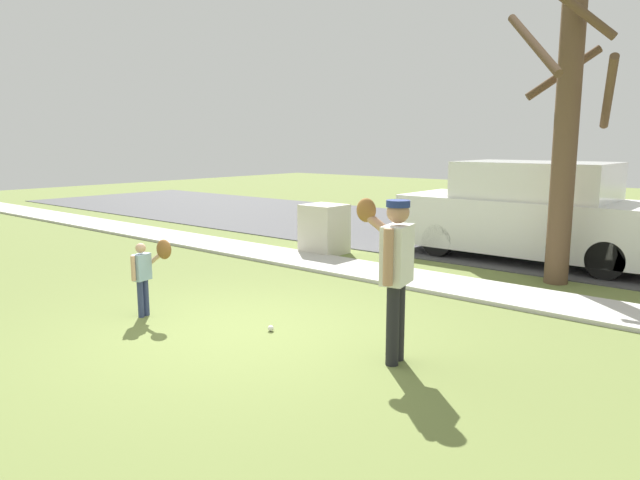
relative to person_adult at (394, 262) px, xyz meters
name	(u,v)px	position (x,y,z in m)	size (l,w,h in m)	color
ground_plane	(398,279)	(-1.92, 3.15, -1.06)	(48.00, 48.00, 0.00)	olive
sidewalk_strip	(401,277)	(-1.92, 3.25, -1.03)	(36.00, 1.20, 0.06)	beige
road_surface	(516,240)	(-1.92, 8.25, -1.05)	(36.00, 6.80, 0.02)	#424244
person_adult	(394,262)	(0.00, 0.00, 0.00)	(0.77, 0.59, 1.70)	black
person_child	(148,267)	(-3.30, -0.71, -0.39)	(0.44, 0.46, 1.02)	navy
baseball	(271,328)	(-1.65, -0.13, -1.02)	(0.07, 0.07, 0.07)	white
utility_cabinet	(324,229)	(-4.33, 4.13, -0.56)	(0.79, 0.76, 1.01)	beige
street_tree_near	(566,129)	(0.18, 4.59, 1.40)	(1.84, 1.88, 4.60)	brown
parked_van_white	(534,214)	(-0.81, 6.18, -0.16)	(5.00, 1.95, 1.88)	silver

